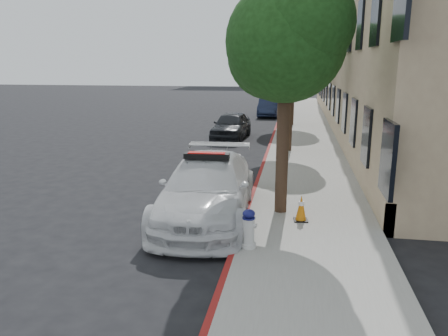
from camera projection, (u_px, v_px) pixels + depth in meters
ground at (188, 189)px, 13.41m from camera, size 120.00×120.00×0.00m
sidewalk at (303, 137)px, 22.41m from camera, size 3.20×50.00×0.15m
curb_strip at (273, 136)px, 22.65m from camera, size 0.12×50.00×0.15m
building at (404, 41)px, 25.16m from camera, size 8.00×36.00×10.00m
tower_right at (319, 3)px, 136.28m from camera, size 14.00×14.00×44.00m
tree_near at (287, 41)px, 10.01m from camera, size 2.92×2.82×5.62m
tree_mid at (292, 53)px, 17.71m from camera, size 2.77×2.64×5.43m
tree_far at (294, 52)px, 25.33m from camera, size 3.10×3.00×5.81m
police_car at (207, 188)px, 10.77m from camera, size 2.39×5.36×1.68m
parked_car_mid at (231, 125)px, 22.22m from camera, size 1.82×4.09×1.37m
parked_car_far at (269, 107)px, 31.66m from camera, size 1.42×4.03×1.33m
fire_hydrant at (249, 229)px, 8.74m from camera, size 0.34×0.31×0.80m
traffic_cone at (301, 208)px, 10.26m from camera, size 0.36×0.36×0.63m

